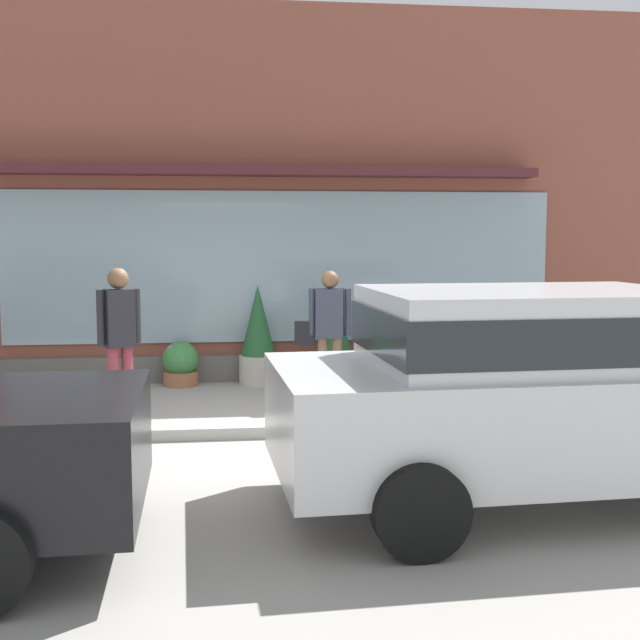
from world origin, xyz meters
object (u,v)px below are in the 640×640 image
Objects in this scene: potted_plant_window_left at (180,364)px; potted_plant_window_right at (335,338)px; pedestrian_passerby at (119,333)px; fire_hydrant at (400,367)px; potted_plant_by_entrance at (258,337)px; potted_plant_window_center at (401,363)px; parked_car_silver at (544,384)px; pedestrian_with_handbag at (328,326)px.

potted_plant_window_left is 2.10m from potted_plant_window_right.
potted_plant_window_right is at bearing -0.83° from potted_plant_window_left.
potted_plant_window_left is at bearing -130.03° from pedestrian_passerby.
potted_plant_window_right is at bearing 108.82° from fire_hydrant.
potted_plant_window_right is (1.03, -0.02, -0.03)m from potted_plant_by_entrance.
potted_plant_window_center is at bearing -15.68° from potted_plant_window_right.
fire_hydrant is 0.22× the size of parked_car_silver.
potted_plant_by_entrance is (-0.78, 1.26, -0.28)m from pedestrian_with_handbag.
parked_car_silver is 5.21m from potted_plant_window_right.
parked_car_silver is at bearing -89.96° from potted_plant_window_center.
pedestrian_with_handbag reaches higher than potted_plant_window_center.
potted_plant_window_right is at bearing -0.84° from potted_plant_by_entrance.
pedestrian_passerby reaches higher than fire_hydrant.
fire_hydrant is at bearing -32.14° from potted_plant_window_left.
potted_plant_window_right is (-0.86, 0.24, 0.32)m from potted_plant_window_center.
pedestrian_with_handbag is 2.48m from pedestrian_passerby.
fire_hydrant is 0.68× the size of potted_plant_by_entrance.
potted_plant_window_right reaches higher than fire_hydrant.
parked_car_silver is 3.15× the size of potted_plant_by_entrance.
potted_plant_window_right is (-0.87, 5.13, -0.30)m from parked_car_silver.
parked_car_silver reaches higher than potted_plant_window_right.
fire_hydrant is 0.55× the size of pedestrian_passerby.
pedestrian_passerby reaches higher than parked_car_silver.
potted_plant_window_left is (0.52, 2.09, -0.68)m from pedestrian_passerby.
potted_plant_window_right is (2.59, 2.06, -0.36)m from pedestrian_passerby.
fire_hydrant is 0.58× the size of pedestrian_with_handbag.
potted_plant_window_center is (0.31, 1.38, -0.17)m from fire_hydrant.
potted_plant_window_right reaches higher than potted_plant_window_center.
potted_plant_window_center is at bearing -178.27° from pedestrian_passerby.
pedestrian_with_handbag is at bearing -58.14° from potted_plant_by_entrance.
potted_plant_by_entrance is (-1.59, 1.63, 0.17)m from fire_hydrant.
pedestrian_with_handbag is 2.66× the size of potted_plant_window_left.
pedestrian_passerby is 4.62m from parked_car_silver.
potted_plant_window_left is 0.46× the size of potted_plant_window_right.
pedestrian_passerby is 2.79× the size of potted_plant_window_left.
potted_plant_window_left is at bearing 179.18° from potted_plant_by_entrance.
pedestrian_passerby is 1.24× the size of potted_plant_by_entrance.
pedestrian_passerby is 2.62m from potted_plant_by_entrance.
potted_plant_window_center is at bearing -7.73° from potted_plant_by_entrance.
potted_plant_window_right is at bearing -167.54° from pedestrian_passerby.
parked_car_silver is at bearing 112.42° from pedestrian_passerby.
pedestrian_passerby is at bearing -126.86° from potted_plant_by_entrance.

